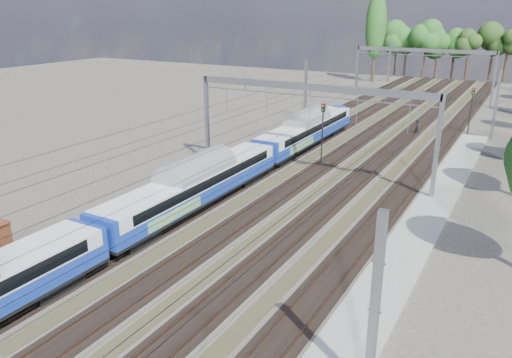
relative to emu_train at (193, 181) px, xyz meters
The scene contains 9 objects.
track_bed 27.58m from the emu_train, 80.57° to the left, with size 21.00×130.00×0.34m.
platform 16.81m from the emu_train, ahead, with size 3.00×70.00×0.30m, color gray.
catenary 35.31m from the emu_train, 82.09° to the left, with size 25.65×130.00×9.00m.
tree_belt 77.95m from the emu_train, 81.95° to the left, with size 39.18×102.56×12.36m.
poplar 81.24m from the emu_train, 97.12° to the left, with size 4.40×4.40×19.04m.
emu_train is the anchor object (origin of this frame).
worker 36.27m from the emu_train, 74.39° to the left, with size 0.73×0.48×2.01m, color black.
signal_near 17.45m from the emu_train, 77.00° to the left, with size 0.42×0.38×6.35m.
signal_far 41.09m from the emu_train, 67.90° to the left, with size 0.43×0.40×5.98m.
Camera 1 is at (18.01, -11.87, 15.45)m, focal length 35.00 mm.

